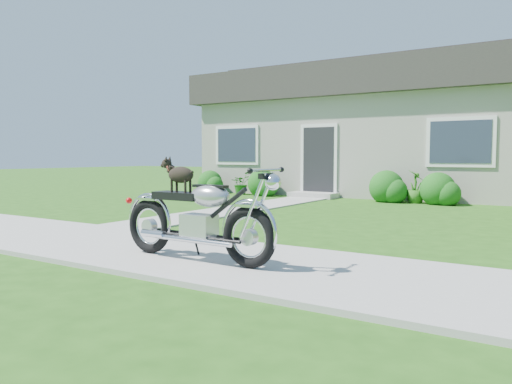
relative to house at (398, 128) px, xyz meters
The scene contains 8 objects.
ground 12.19m from the house, 89.99° to the right, with size 80.00×80.00×0.00m, color #235114.
sidewalk 12.18m from the house, 89.99° to the right, with size 24.00×2.20×0.04m, color #9E9B93.
walkway 7.47m from the house, 102.09° to the right, with size 1.20×8.00×0.03m, color #9E9B93.
house is the anchor object (origin of this frame).
shrub_row 3.95m from the house, 82.11° to the right, with size 11.11×1.00×1.00m.
potted_plant_left 5.61m from the house, 139.60° to the right, with size 0.65×0.56×0.72m, color #1C5717.
potted_plant_right 4.14m from the house, 66.32° to the right, with size 0.48×0.48×0.86m, color #32711F.
motorcycle_with_dog 12.48m from the house, 83.63° to the right, with size 2.22×0.60×1.17m.
Camera 1 is at (4.98, -4.74, 1.24)m, focal length 35.00 mm.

